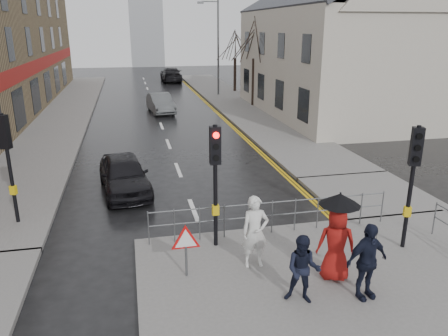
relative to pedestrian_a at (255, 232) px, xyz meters
name	(u,v)px	position (x,y,z in m)	size (l,w,h in m)	color
ground	(210,253)	(-0.94, 1.07, -1.07)	(120.00, 120.00, 0.00)	black
near_pavement	(379,315)	(2.06, -2.43, -1.00)	(10.00, 9.00, 0.14)	#605E5B
left_pavement	(65,110)	(-7.44, 24.07, -1.00)	(4.00, 44.00, 0.14)	#605E5B
right_pavement	(231,100)	(5.56, 26.07, -1.00)	(4.00, 40.00, 0.14)	#605E5B
pavement_bridge_right	(369,194)	(5.56, 4.07, -1.00)	(4.00, 4.20, 0.14)	#605E5B
building_right_cream	(334,44)	(11.06, 19.07, 3.71)	(9.00, 16.40, 10.10)	#B3AB9C
church_tower	(145,6)	(0.56, 63.07, 7.93)	(5.00, 5.00, 18.00)	#96999E
traffic_signal_near_left	(215,165)	(-0.74, 1.27, 1.39)	(0.28, 0.27, 3.40)	black
traffic_signal_near_right	(414,166)	(4.26, 0.07, 1.39)	(0.34, 0.33, 3.40)	black
traffic_signal_far_left	(7,150)	(-6.44, 4.08, 1.39)	(0.34, 0.33, 3.40)	black
guard_railing_front	(272,210)	(1.01, 1.67, -0.21)	(7.14, 0.04, 1.00)	#595B5E
warning_sign	(186,242)	(-1.74, -0.13, -0.02)	(0.80, 0.07, 1.35)	#595B5E
street_lamp	(216,41)	(4.88, 29.07, 3.64)	(1.83, 0.25, 8.00)	#595B5E
tree_near	(254,38)	(6.56, 23.07, 4.07)	(2.40, 2.40, 6.58)	black
tree_far	(235,44)	(7.06, 31.07, 3.36)	(2.40, 2.40, 5.64)	black
pedestrian_a	(255,232)	(0.00, 0.00, 0.00)	(0.68, 0.44, 1.85)	silver
pedestrian_b	(303,270)	(0.59, -1.69, -0.14)	(0.76, 0.59, 1.57)	black
pedestrian_with_umbrella	(337,234)	(1.70, -0.97, 0.23)	(1.03, 0.96, 2.17)	maroon
pedestrian_d	(367,261)	(2.01, -1.82, -0.04)	(1.04, 0.43, 1.78)	black
car_parked	(124,174)	(-3.19, 6.36, -0.37)	(1.64, 4.07, 1.39)	black
car_mid	(161,103)	(-0.62, 22.10, -0.38)	(1.44, 4.14, 1.36)	#4D5052
car_far	(171,75)	(2.00, 40.71, -0.28)	(2.22, 5.45, 1.58)	black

